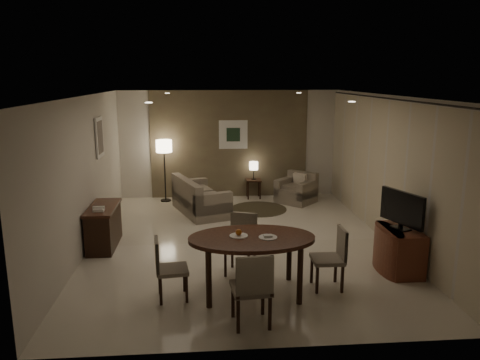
{
  "coord_description": "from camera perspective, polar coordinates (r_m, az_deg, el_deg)",
  "views": [
    {
      "loc": [
        -0.7,
        -8.24,
        3.03
      ],
      "look_at": [
        0.0,
        0.2,
        1.15
      ],
      "focal_mm": 35.0,
      "sensor_mm": 36.0,
      "label": 1
    }
  ],
  "objects": [
    {
      "name": "room_shell",
      "position": [
        8.83,
        -0.11,
        1.55
      ],
      "size": [
        5.5,
        7.0,
        2.7
      ],
      "color": "beige",
      "rests_on": "ground"
    },
    {
      "name": "taupe_accent",
      "position": [
        11.86,
        -1.31,
        4.37
      ],
      "size": [
        3.96,
        0.03,
        2.7
      ],
      "primitive_type": "cube",
      "color": "brown",
      "rests_on": "wall_back"
    },
    {
      "name": "curtain_wall",
      "position": [
        9.07,
        17.24,
        1.08
      ],
      "size": [
        0.08,
        6.7,
        2.58
      ],
      "primitive_type": null,
      "color": "beige",
      "rests_on": "wall_right"
    },
    {
      "name": "curtain_rod",
      "position": [
        8.91,
        17.8,
        9.42
      ],
      "size": [
        0.03,
        6.8,
        0.03
      ],
      "primitive_type": "cylinder",
      "rotation": [
        1.57,
        0.0,
        0.0
      ],
      "color": "black",
      "rests_on": "wall_right"
    },
    {
      "name": "art_back_frame",
      "position": [
        11.81,
        -0.83,
        5.56
      ],
      "size": [
        0.72,
        0.03,
        0.72
      ],
      "primitive_type": "cube",
      "color": "silver",
      "rests_on": "wall_back"
    },
    {
      "name": "art_back_canvas",
      "position": [
        11.8,
        -0.82,
        5.55
      ],
      "size": [
        0.34,
        0.01,
        0.34
      ],
      "primitive_type": "cube",
      "color": "#1A2F1D",
      "rests_on": "wall_back"
    },
    {
      "name": "art_left_frame",
      "position": [
        9.72,
        -16.76,
        5.02
      ],
      "size": [
        0.03,
        0.6,
        0.8
      ],
      "primitive_type": "cube",
      "color": "silver",
      "rests_on": "wall_left"
    },
    {
      "name": "art_left_canvas",
      "position": [
        9.72,
        -16.67,
        5.02
      ],
      "size": [
        0.01,
        0.46,
        0.64
      ],
      "primitive_type": "cube",
      "color": "gray",
      "rests_on": "wall_left"
    },
    {
      "name": "downlight_nl",
      "position": [
        6.49,
        -11.08,
        9.25
      ],
      "size": [
        0.1,
        0.1,
        0.01
      ],
      "primitive_type": "cylinder",
      "color": "white",
      "rests_on": "ceiling"
    },
    {
      "name": "downlight_nr",
      "position": [
        6.78,
        13.48,
        9.27
      ],
      "size": [
        0.1,
        0.1,
        0.01
      ],
      "primitive_type": "cylinder",
      "color": "white",
      "rests_on": "ceiling"
    },
    {
      "name": "downlight_fl",
      "position": [
        10.07,
        -8.87,
        10.41
      ],
      "size": [
        0.1,
        0.1,
        0.01
      ],
      "primitive_type": "cylinder",
      "color": "white",
      "rests_on": "ceiling"
    },
    {
      "name": "downlight_fr",
      "position": [
        10.26,
        7.19,
        10.49
      ],
      "size": [
        0.1,
        0.1,
        0.01
      ],
      "primitive_type": "cylinder",
      "color": "white",
      "rests_on": "ceiling"
    },
    {
      "name": "console_desk",
      "position": [
        8.84,
        -16.27,
        -5.48
      ],
      "size": [
        0.48,
        1.2,
        0.75
      ],
      "primitive_type": null,
      "color": "#4E2C19",
      "rests_on": "floor"
    },
    {
      "name": "telephone",
      "position": [
        8.44,
        -16.84,
        -3.36
      ],
      "size": [
        0.2,
        0.14,
        0.09
      ],
      "primitive_type": null,
      "color": "white",
      "rests_on": "console_desk"
    },
    {
      "name": "tv_cabinet",
      "position": [
        7.89,
        18.92,
        -8.05
      ],
      "size": [
        0.48,
        0.9,
        0.7
      ],
      "primitive_type": null,
      "color": "brown",
      "rests_on": "floor"
    },
    {
      "name": "flat_tv",
      "position": [
        7.68,
        19.14,
        -3.37
      ],
      "size": [
        0.36,
        0.85,
        0.6
      ],
      "primitive_type": null,
      "rotation": [
        0.0,
        0.0,
        0.35
      ],
      "color": "black",
      "rests_on": "tv_cabinet"
    },
    {
      "name": "dining_table",
      "position": [
        6.73,
        1.43,
        -10.34
      ],
      "size": [
        1.78,
        1.11,
        0.84
      ],
      "primitive_type": null,
      "color": "#4E2C19",
      "rests_on": "floor"
    },
    {
      "name": "chair_near",
      "position": [
        5.92,
        1.35,
        -12.93
      ],
      "size": [
        0.51,
        0.51,
        0.98
      ],
      "primitive_type": null,
      "rotation": [
        0.0,
        0.0,
        3.23
      ],
      "color": "#75685A",
      "rests_on": "floor"
    },
    {
      "name": "chair_far",
      "position": [
        7.34,
        0.03,
        -7.94
      ],
      "size": [
        0.58,
        0.58,
        0.93
      ],
      "primitive_type": null,
      "rotation": [
        0.0,
        0.0,
        -0.36
      ],
      "color": "#75685A",
      "rests_on": "floor"
    },
    {
      "name": "chair_left",
      "position": [
        6.63,
        -8.24,
        -10.67
      ],
      "size": [
        0.47,
        0.47,
        0.87
      ],
      "primitive_type": null,
      "rotation": [
        0.0,
        0.0,
        1.7
      ],
      "color": "#75685A",
      "rests_on": "floor"
    },
    {
      "name": "chair_right",
      "position": [
        6.98,
        10.59,
        -9.39
      ],
      "size": [
        0.45,
        0.45,
        0.9
      ],
      "primitive_type": null,
      "rotation": [
        0.0,
        0.0,
        -1.59
      ],
      "color": "#75685A",
      "rests_on": "floor"
    },
    {
      "name": "plate_a",
      "position": [
        6.6,
        -0.16,
        -6.82
      ],
      "size": [
        0.26,
        0.26,
        0.02
      ],
      "primitive_type": "cylinder",
      "color": "white",
      "rests_on": "dining_table"
    },
    {
      "name": "plate_b",
      "position": [
        6.55,
        3.42,
        -7.0
      ],
      "size": [
        0.26,
        0.26,
        0.02
      ],
      "primitive_type": "cylinder",
      "color": "white",
      "rests_on": "dining_table"
    },
    {
      "name": "fruit_apple",
      "position": [
        6.59,
        -0.16,
        -6.38
      ],
      "size": [
        0.09,
        0.09,
        0.09
      ],
      "primitive_type": "sphere",
      "color": "#BA5B15",
      "rests_on": "plate_a"
    },
    {
      "name": "napkin",
      "position": [
        6.54,
        3.43,
        -6.81
      ],
      "size": [
        0.12,
        0.08,
        0.03
      ],
      "primitive_type": "cube",
      "color": "white",
      "rests_on": "plate_b"
    },
    {
      "name": "round_rug",
      "position": [
        10.94,
        2.27,
        -3.54
      ],
      "size": [
        1.31,
        1.31,
        0.01
      ],
      "primitive_type": "cylinder",
      "color": "#3C3521",
      "rests_on": "floor"
    },
    {
      "name": "sofa",
      "position": [
        10.61,
        -4.79,
        -1.89
      ],
      "size": [
        1.88,
        1.38,
        0.8
      ],
      "primitive_type": null,
      "rotation": [
        0.0,
        0.0,
        1.92
      ],
      "color": "#75685A",
      "rests_on": "floor"
    },
    {
      "name": "armchair",
      "position": [
        11.52,
        6.85,
        -0.97
      ],
      "size": [
        1.12,
        1.12,
        0.72
      ],
      "primitive_type": null,
      "rotation": [
        0.0,
        0.0,
        -0.75
      ],
      "color": "#75685A",
      "rests_on": "floor"
    },
    {
      "name": "side_table",
      "position": [
        11.89,
        1.66,
        -1.05
      ],
      "size": [
        0.38,
        0.38,
        0.48
      ],
      "primitive_type": null,
      "color": "black",
      "rests_on": "floor"
    },
    {
      "name": "table_lamp",
      "position": [
        11.79,
        1.67,
        1.27
      ],
      "size": [
        0.22,
        0.22,
        0.5
      ],
      "primitive_type": null,
      "color": "#FFEAC1",
      "rests_on": "side_table"
    },
    {
      "name": "floor_lamp",
      "position": [
        11.63,
        -9.15,
        1.11
      ],
      "size": [
        0.39,
        0.39,
        1.52
      ],
      "primitive_type": null,
      "color": "#FFE5B7",
      "rests_on": "floor"
    }
  ]
}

